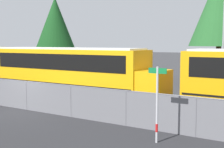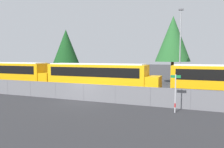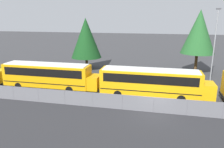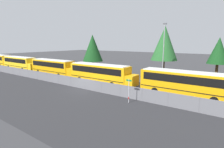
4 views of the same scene
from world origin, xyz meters
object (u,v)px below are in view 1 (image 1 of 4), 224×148
school_bus_3 (70,68)px  tree_3 (220,7)px  tree_2 (55,27)px  street_sign (157,103)px  light_pole (224,17)px

school_bus_3 → tree_3: 14.82m
school_bus_3 → tree_2: tree_2 is taller
street_sign → tree_2: 26.90m
tree_2 → light_pole: bearing=-10.6°
tree_3 → street_sign: bearing=-83.2°
light_pole → tree_2: size_ratio=1.14×
school_bus_3 → tree_3: bearing=62.6°
school_bus_3 → tree_2: bearing=135.6°
tree_2 → tree_3: tree_3 is taller
tree_3 → light_pole: bearing=-72.9°
street_sign → tree_3: 18.85m
tree_2 → tree_3: (18.24, 0.90, 1.24)m
school_bus_3 → tree_2: size_ratio=1.43×
street_sign → light_pole: 13.98m
school_bus_3 → light_pole: size_ratio=1.25×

